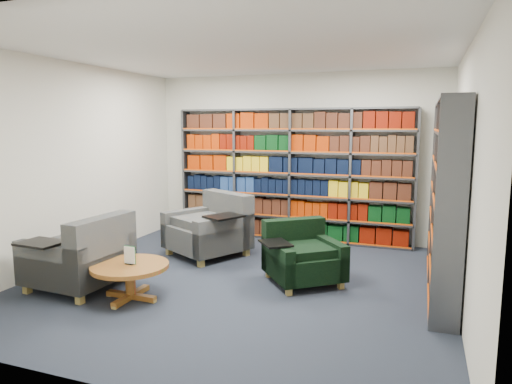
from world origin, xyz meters
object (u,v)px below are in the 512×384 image
(chair_teal_left, at_px, (213,230))
(coffee_table, at_px, (130,271))
(chair_green_right, at_px, (301,257))
(chair_teal_front, at_px, (84,259))

(chair_teal_left, height_order, coffee_table, chair_teal_left)
(chair_green_right, relative_size, coffee_table, 1.34)
(chair_teal_left, xyz_separation_m, coffee_table, (-0.07, -1.98, -0.05))
(chair_green_right, distance_m, coffee_table, 2.06)
(coffee_table, bearing_deg, chair_teal_left, 87.99)
(coffee_table, bearing_deg, chair_teal_front, 171.34)
(chair_teal_left, relative_size, chair_teal_front, 1.16)
(chair_green_right, relative_size, chair_teal_front, 0.98)
(chair_green_right, height_order, chair_teal_front, chair_teal_front)
(chair_green_right, height_order, coffee_table, chair_green_right)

